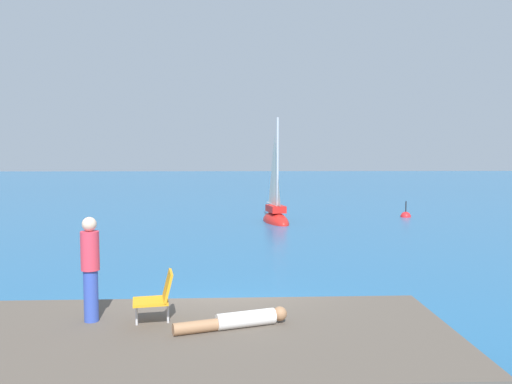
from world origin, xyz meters
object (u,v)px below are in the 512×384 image
at_px(person_sunbather, 238,320).
at_px(marker_buoy, 406,217).
at_px(person_standing, 90,266).
at_px(sailboat_near, 276,216).
at_px(beach_chair, 158,295).

distance_m(person_sunbather, marker_buoy, 22.14).
bearing_deg(person_standing, sailboat_near, 164.95).
bearing_deg(beach_chair, sailboat_near, -110.20).
relative_size(beach_chair, marker_buoy, 0.71).
bearing_deg(person_sunbather, person_standing, -28.64).
relative_size(person_standing, marker_buoy, 1.43).
height_order(person_standing, beach_chair, person_standing).
relative_size(person_sunbather, marker_buoy, 1.50).
relative_size(sailboat_near, person_standing, 3.49).
height_order(person_sunbather, person_standing, person_standing).
distance_m(sailboat_near, person_sunbather, 18.46).
relative_size(person_standing, beach_chair, 2.03).
xyz_separation_m(person_standing, beach_chair, (1.05, -0.14, -0.42)).
height_order(beach_chair, marker_buoy, beach_chair).
height_order(sailboat_near, person_standing, sailboat_near).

